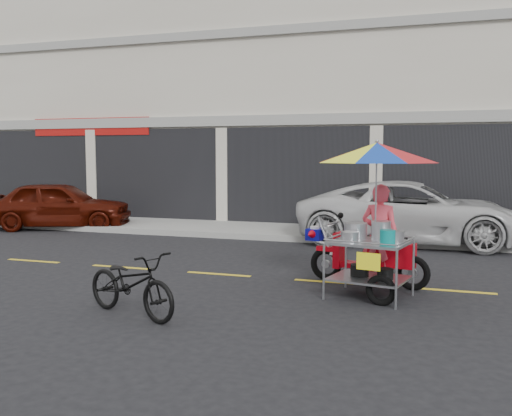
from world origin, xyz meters
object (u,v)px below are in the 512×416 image
(maroon_sedan, at_px, (59,205))
(near_bicycle, at_px, (131,283))
(white_pickup, at_px, (412,212))
(food_vendor_rig, at_px, (376,197))

(maroon_sedan, height_order, near_bicycle, maroon_sedan)
(white_pickup, bearing_deg, food_vendor_rig, 176.45)
(near_bicycle, bearing_deg, maroon_sedan, 63.30)
(maroon_sedan, xyz_separation_m, food_vendor_rig, (9.47, -4.86, 0.80))
(near_bicycle, bearing_deg, white_pickup, -2.33)
(maroon_sedan, distance_m, near_bicycle, 9.71)
(white_pickup, bearing_deg, maroon_sedan, 91.63)
(near_bicycle, distance_m, food_vendor_rig, 3.85)
(maroon_sedan, bearing_deg, white_pickup, -108.41)
(maroon_sedan, distance_m, food_vendor_rig, 10.67)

